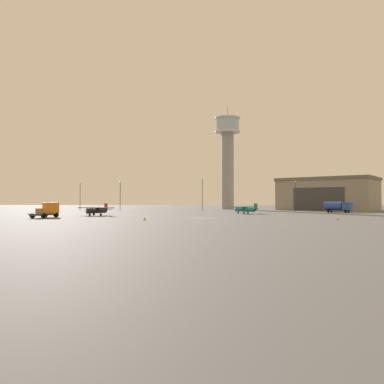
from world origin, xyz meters
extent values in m
plane|color=#545456|center=(0.00, 0.00, 0.00)|extent=(400.00, 400.00, 0.00)
cylinder|color=gray|center=(6.56, 71.19, 14.48)|extent=(4.61, 4.61, 28.96)
cylinder|color=silver|center=(6.56, 71.19, 29.26)|extent=(9.53, 9.53, 0.60)
cylinder|color=#99B7C6|center=(6.56, 71.19, 31.86)|extent=(8.76, 8.76, 4.60)
cylinder|color=silver|center=(6.56, 71.19, 34.41)|extent=(9.53, 9.53, 0.50)
cylinder|color=#38383D|center=(6.56, 71.19, 36.66)|extent=(0.16, 0.16, 4.00)
cube|color=gray|center=(40.27, 60.52, 4.96)|extent=(35.30, 32.41, 9.92)
cube|color=#625C52|center=(40.27, 60.52, 10.42)|extent=(36.14, 33.24, 1.00)
cube|color=#38383A|center=(34.92, 52.47, 3.72)|extent=(13.65, 9.16, 7.44)
cylinder|color=teal|center=(9.68, 23.19, 1.04)|extent=(4.99, 3.91, 1.06)
cone|color=#38383D|center=(7.32, 24.83, 1.04)|extent=(1.05, 1.05, 0.74)
cube|color=#38383D|center=(7.32, 24.83, 1.04)|extent=(0.09, 0.10, 1.62)
cube|color=teal|center=(9.47, 23.34, 1.66)|extent=(5.92, 7.75, 0.17)
cylinder|color=#287A42|center=(10.25, 24.46, 1.31)|extent=(0.53, 0.73, 1.16)
cylinder|color=#287A42|center=(8.69, 22.22, 1.31)|extent=(0.53, 0.73, 1.16)
cube|color=#99B7C6|center=(8.84, 23.78, 1.33)|extent=(1.26, 1.23, 0.60)
cone|color=teal|center=(12.04, 21.56, 1.13)|extent=(1.44, 1.33, 0.79)
cube|color=#287A42|center=(12.04, 21.56, 1.81)|extent=(0.83, 0.62, 1.45)
cube|color=teal|center=(12.04, 21.56, 1.26)|extent=(2.09, 2.54, 0.09)
cylinder|color=black|center=(8.00, 24.36, 0.26)|extent=(0.41, 0.50, 0.51)
cylinder|color=black|center=(10.36, 23.87, 0.26)|extent=(0.41, 0.50, 0.51)
cylinder|color=black|center=(9.29, 22.32, 0.26)|extent=(0.41, 0.50, 0.51)
cylinder|color=black|center=(-22.63, 8.80, 1.07)|extent=(3.13, 5.46, 1.09)
cone|color=#38383D|center=(-23.78, 6.09, 1.07)|extent=(1.01, 1.02, 0.76)
cube|color=#38383D|center=(-23.78, 6.09, 1.07)|extent=(0.10, 0.08, 1.66)
cube|color=black|center=(-22.74, 8.56, 1.70)|extent=(8.58, 4.62, 0.18)
cylinder|color=red|center=(-24.03, 9.10, 1.34)|extent=(0.82, 0.40, 1.19)
cylinder|color=red|center=(-21.45, 8.01, 1.34)|extent=(0.82, 0.40, 1.19)
cube|color=#99B7C6|center=(-23.04, 7.83, 1.37)|extent=(1.18, 1.23, 0.61)
cone|color=black|center=(-21.49, 11.51, 1.16)|extent=(1.23, 1.45, 0.81)
cube|color=red|center=(-21.49, 11.51, 1.86)|extent=(0.47, 0.93, 1.49)
cube|color=black|center=(-21.49, 11.51, 1.29)|extent=(2.73, 1.75, 0.09)
cylinder|color=black|center=(-23.45, 6.86, 0.26)|extent=(0.54, 0.34, 0.53)
cylinder|color=black|center=(-23.45, 9.34, 0.26)|extent=(0.54, 0.34, 0.53)
cylinder|color=black|center=(-21.68, 8.59, 0.26)|extent=(0.54, 0.34, 0.53)
cube|color=#38383D|center=(34.71, 32.56, 0.62)|extent=(6.61, 5.86, 0.24)
cube|color=#2847A8|center=(36.66, 30.97, 1.77)|extent=(2.99, 3.04, 2.06)
cube|color=#99B7C6|center=(37.37, 30.39, 2.18)|extent=(1.31, 1.59, 1.03)
cylinder|color=#2847A8|center=(33.83, 33.27, 1.85)|extent=(5.07, 4.70, 2.21)
cylinder|color=black|center=(37.27, 31.83, 0.50)|extent=(0.84, 0.95, 1.00)
cylinder|color=black|center=(35.95, 30.20, 0.50)|extent=(0.84, 0.95, 1.00)
cylinder|color=black|center=(33.74, 34.70, 0.50)|extent=(0.84, 0.95, 1.00)
cylinder|color=black|center=(32.42, 33.07, 0.50)|extent=(0.84, 0.95, 1.00)
cube|color=#38383D|center=(-29.12, -1.45, 0.62)|extent=(2.70, 6.33, 0.24)
cube|color=orange|center=(-28.86, 0.75, 1.79)|extent=(2.68, 2.00, 2.09)
cube|color=#99B7C6|center=(-28.77, 1.54, 2.20)|extent=(2.12, 0.33, 1.05)
cube|color=brown|center=(-29.24, -2.45, 0.82)|extent=(2.96, 4.39, 0.16)
cube|color=#997547|center=(-29.28, -2.86, 1.35)|extent=(1.17, 1.17, 0.90)
cylinder|color=black|center=(-29.99, 0.82, 0.50)|extent=(1.03, 0.39, 1.00)
cylinder|color=black|center=(-27.75, 0.55, 0.50)|extent=(1.03, 0.39, 1.00)
cylinder|color=black|center=(-30.45, -3.15, 0.50)|extent=(1.03, 0.39, 1.00)
cylinder|color=black|center=(-28.22, -3.41, 0.50)|extent=(1.03, 0.39, 1.00)
cylinder|color=#38383D|center=(-2.13, 51.22, 4.97)|extent=(0.18, 0.18, 9.95)
sphere|color=#F9E5B2|center=(-2.13, 51.22, 10.17)|extent=(0.44, 0.44, 0.44)
cylinder|color=#38383D|center=(-42.22, 49.81, 4.41)|extent=(0.18, 0.18, 8.81)
sphere|color=#F9E5B2|center=(-42.22, 49.81, 9.03)|extent=(0.44, 0.44, 0.44)
cylinder|color=#38383D|center=(-28.51, 48.69, 4.46)|extent=(0.18, 0.18, 8.92)
sphere|color=#F9E5B2|center=(-28.51, 48.69, 9.14)|extent=(0.44, 0.44, 0.44)
cylinder|color=#38383D|center=(25.38, 40.68, 4.28)|extent=(0.18, 0.18, 8.56)
sphere|color=#F9E5B2|center=(25.38, 40.68, 8.78)|extent=(0.44, 0.44, 0.44)
cube|color=black|center=(-8.97, -7.82, 0.02)|extent=(0.36, 0.36, 0.04)
cone|color=orange|center=(-8.97, -7.82, 0.32)|extent=(0.30, 0.30, 0.56)
cylinder|color=white|center=(-8.97, -7.82, 0.35)|extent=(0.21, 0.21, 0.08)
cube|color=black|center=(22.76, -5.19, 0.02)|extent=(0.36, 0.36, 0.04)
cone|color=orange|center=(22.76, -5.19, 0.35)|extent=(0.30, 0.30, 0.62)
cylinder|color=white|center=(22.76, -5.19, 0.38)|extent=(0.21, 0.21, 0.08)
camera|label=1|loc=(3.21, -67.02, 3.18)|focal=34.20mm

